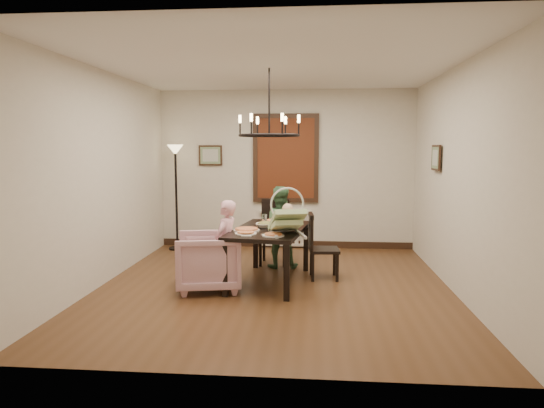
# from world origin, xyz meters

# --- Properties ---
(room_shell) EXTENTS (4.51, 5.00, 2.81)m
(room_shell) POSITION_xyz_m (0.00, 0.37, 1.40)
(room_shell) COLOR #56351D
(room_shell) RESTS_ON ground
(dining_table) EXTENTS (1.08, 1.67, 0.73)m
(dining_table) POSITION_xyz_m (-0.08, 0.18, 0.65)
(dining_table) COLOR black
(dining_table) RESTS_ON room_shell
(chair_far) EXTENTS (0.46, 0.46, 1.00)m
(chair_far) POSITION_xyz_m (-0.10, 1.21, 0.50)
(chair_far) COLOR black
(chair_far) RESTS_ON room_shell
(chair_right) EXTENTS (0.43, 0.43, 0.91)m
(chair_right) POSITION_xyz_m (0.65, 0.44, 0.45)
(chair_right) COLOR black
(chair_right) RESTS_ON room_shell
(armchair) EXTENTS (0.94, 0.93, 0.73)m
(armchair) POSITION_xyz_m (-0.82, -0.20, 0.36)
(armchair) COLOR #D6A4B1
(armchair) RESTS_ON room_shell
(elderly_woman) EXTENTS (0.31, 0.39, 0.94)m
(elderly_woman) POSITION_xyz_m (-0.61, -0.10, 0.47)
(elderly_woman) COLOR #ECA6B7
(elderly_woman) RESTS_ON room_shell
(seated_man) EXTENTS (0.52, 0.41, 1.01)m
(seated_man) POSITION_xyz_m (-0.02, 1.01, 0.51)
(seated_man) COLOR #3F6B45
(seated_man) RESTS_ON room_shell
(baby_bouncer) EXTENTS (0.58, 0.71, 0.40)m
(baby_bouncer) POSITION_xyz_m (0.18, -0.27, 0.93)
(baby_bouncer) COLOR #BBDE99
(baby_bouncer) RESTS_ON dining_table
(salad_bowl) EXTENTS (0.31, 0.31, 0.08)m
(salad_bowl) POSITION_xyz_m (-0.14, 0.22, 0.77)
(salad_bowl) COLOR white
(salad_bowl) RESTS_ON dining_table
(pizza_platter) EXTENTS (0.33, 0.33, 0.04)m
(pizza_platter) POSITION_xyz_m (-0.35, -0.06, 0.75)
(pizza_platter) COLOR tan
(pizza_platter) RESTS_ON dining_table
(drinking_glass) EXTENTS (0.07, 0.07, 0.14)m
(drinking_glass) POSITION_xyz_m (0.07, 0.11, 0.80)
(drinking_glass) COLOR silver
(drinking_glass) RESTS_ON dining_table
(window_blinds) EXTENTS (1.00, 0.03, 1.40)m
(window_blinds) POSITION_xyz_m (0.00, 2.46, 1.60)
(window_blinds) COLOR #5F2213
(window_blinds) RESTS_ON room_shell
(radiator) EXTENTS (0.92, 0.12, 0.62)m
(radiator) POSITION_xyz_m (0.00, 2.48, 0.35)
(radiator) COLOR silver
(radiator) RESTS_ON room_shell
(picture_back) EXTENTS (0.42, 0.03, 0.36)m
(picture_back) POSITION_xyz_m (-1.35, 2.47, 1.65)
(picture_back) COLOR black
(picture_back) RESTS_ON room_shell
(picture_right) EXTENTS (0.03, 0.42, 0.36)m
(picture_right) POSITION_xyz_m (2.21, 0.90, 1.65)
(picture_right) COLOR black
(picture_right) RESTS_ON room_shell
(floor_lamp) EXTENTS (0.30, 0.30, 1.80)m
(floor_lamp) POSITION_xyz_m (-1.90, 2.15, 0.90)
(floor_lamp) COLOR black
(floor_lamp) RESTS_ON room_shell
(chandelier) EXTENTS (0.80, 0.80, 0.04)m
(chandelier) POSITION_xyz_m (-0.08, 0.18, 1.95)
(chandelier) COLOR black
(chandelier) RESTS_ON room_shell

